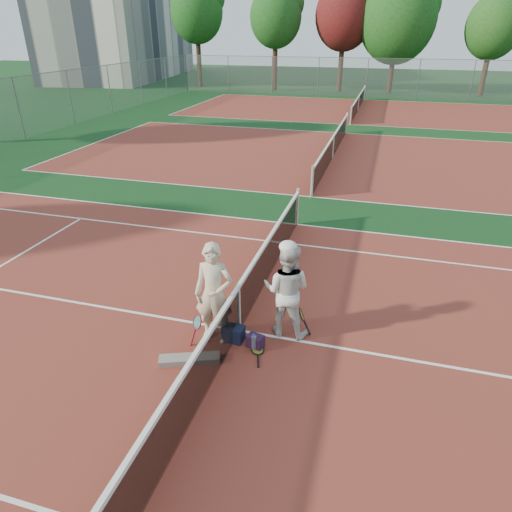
% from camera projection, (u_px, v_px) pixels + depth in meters
% --- Properties ---
extents(ground, '(130.00, 130.00, 0.00)m').
position_uv_depth(ground, '(239.00, 331.00, 8.73)').
color(ground, '#0D3313').
rests_on(ground, ground).
extents(court_main, '(23.77, 10.97, 0.01)m').
position_uv_depth(court_main, '(239.00, 331.00, 8.73)').
color(court_main, maroon).
rests_on(court_main, ground).
extents(court_far_a, '(23.77, 10.97, 0.01)m').
position_uv_depth(court_far_a, '(332.00, 158.00, 20.33)').
color(court_far_a, maroon).
rests_on(court_far_a, ground).
extents(court_far_b, '(23.77, 10.97, 0.01)m').
position_uv_depth(court_far_b, '(358.00, 110.00, 31.92)').
color(court_far_b, maroon).
rests_on(court_far_b, ground).
extents(net_main, '(0.10, 10.98, 1.02)m').
position_uv_depth(net_main, '(239.00, 308.00, 8.51)').
color(net_main, black).
rests_on(net_main, ground).
extents(net_far_a, '(0.10, 10.98, 1.02)m').
position_uv_depth(net_far_a, '(333.00, 146.00, 20.10)').
color(net_far_a, black).
rests_on(net_far_a, ground).
extents(net_far_b, '(0.10, 10.98, 1.02)m').
position_uv_depth(net_far_b, '(359.00, 103.00, 31.69)').
color(net_far_b, black).
rests_on(net_far_b, ground).
extents(fence_back, '(32.00, 0.06, 3.00)m').
position_uv_depth(fence_back, '(367.00, 78.00, 37.26)').
color(fence_back, slate).
rests_on(fence_back, ground).
extents(apartment_block, '(12.96, 23.18, 15.00)m').
position_uv_depth(apartment_block, '(119.00, 4.00, 50.07)').
color(apartment_block, beige).
rests_on(apartment_block, ground).
extents(player_a, '(0.73, 0.50, 1.94)m').
position_uv_depth(player_a, '(214.00, 294.00, 8.09)').
color(player_a, beige).
rests_on(player_a, ground).
extents(player_b, '(0.92, 0.73, 1.84)m').
position_uv_depth(player_b, '(287.00, 290.00, 8.30)').
color(player_b, silver).
rests_on(player_b, ground).
extents(racket_red, '(0.36, 0.35, 0.57)m').
position_uv_depth(racket_red, '(198.00, 329.00, 8.29)').
color(racket_red, maroon).
rests_on(racket_red, ground).
extents(racket_black_held, '(0.31, 0.32, 0.56)m').
position_uv_depth(racket_black_held, '(301.00, 322.00, 8.50)').
color(racket_black_held, black).
rests_on(racket_black_held, ground).
extents(racket_spare, '(0.44, 0.65, 0.04)m').
position_uv_depth(racket_spare, '(258.00, 350.00, 8.19)').
color(racket_spare, black).
rests_on(racket_spare, ground).
extents(sports_bag_navy, '(0.40, 0.29, 0.30)m').
position_uv_depth(sports_bag_navy, '(233.00, 333.00, 8.41)').
color(sports_bag_navy, black).
rests_on(sports_bag_navy, ground).
extents(sports_bag_purple, '(0.33, 0.27, 0.24)m').
position_uv_depth(sports_bag_purple, '(255.00, 341.00, 8.25)').
color(sports_bag_purple, '#27102B').
rests_on(sports_bag_purple, ground).
extents(net_cover_canvas, '(1.06, 0.61, 0.11)m').
position_uv_depth(net_cover_canvas, '(190.00, 359.00, 7.90)').
color(net_cover_canvas, slate).
rests_on(net_cover_canvas, ground).
extents(water_bottle, '(0.09, 0.09, 0.30)m').
position_uv_depth(water_bottle, '(254.00, 343.00, 8.15)').
color(water_bottle, '#A9C1D6').
rests_on(water_bottle, ground).
extents(tree_back_0, '(4.81, 4.81, 9.28)m').
position_uv_depth(tree_back_0, '(197.00, 12.00, 41.61)').
color(tree_back_0, '#382314').
rests_on(tree_back_0, ground).
extents(tree_back_1, '(4.49, 4.49, 8.61)m').
position_uv_depth(tree_back_1, '(276.00, 17.00, 39.53)').
color(tree_back_1, '#382314').
rests_on(tree_back_1, ground).
extents(tree_back_maroon, '(4.99, 4.99, 8.98)m').
position_uv_depth(tree_back_maroon, '(345.00, 16.00, 38.92)').
color(tree_back_maroon, '#382314').
rests_on(tree_back_maroon, ground).
extents(tree_back_3, '(6.32, 6.32, 9.53)m').
position_uv_depth(tree_back_3, '(398.00, 18.00, 37.85)').
color(tree_back_3, '#382314').
rests_on(tree_back_3, ground).
extents(tree_back_4, '(4.39, 4.39, 7.79)m').
position_uv_depth(tree_back_4, '(494.00, 27.00, 36.41)').
color(tree_back_4, '#382314').
rests_on(tree_back_4, ground).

